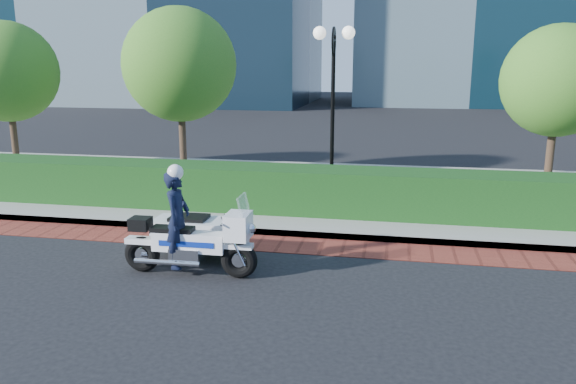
% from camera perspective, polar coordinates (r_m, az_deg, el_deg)
% --- Properties ---
extents(ground, '(120.00, 120.00, 0.00)m').
position_cam_1_polar(ground, '(9.84, -5.05, -7.89)').
color(ground, black).
rests_on(ground, ground).
extents(brick_strip, '(60.00, 1.00, 0.01)m').
position_cam_1_polar(brick_strip, '(11.20, -2.94, -5.19)').
color(brick_strip, maroon).
rests_on(brick_strip, ground).
extents(sidewalk, '(60.00, 8.00, 0.15)m').
position_cam_1_polar(sidewalk, '(15.43, 1.05, 0.19)').
color(sidewalk, gray).
rests_on(sidewalk, ground).
extents(hedge_main, '(18.00, 1.20, 1.00)m').
position_cam_1_polar(hedge_main, '(13.00, -0.76, 0.35)').
color(hedge_main, black).
rests_on(hedge_main, sidewalk).
extents(lamppost, '(1.02, 0.70, 4.21)m').
position_cam_1_polar(lamppost, '(14.12, 4.60, 10.78)').
color(lamppost, black).
rests_on(lamppost, sidewalk).
extents(tree_a, '(3.00, 3.00, 4.58)m').
position_cam_1_polar(tree_a, '(19.21, -26.64, 10.85)').
color(tree_a, '#332319').
rests_on(tree_a, sidewalk).
extents(tree_b, '(3.20, 3.20, 4.89)m').
position_cam_1_polar(tree_b, '(16.48, -10.96, 12.56)').
color(tree_b, '#332319').
rests_on(tree_b, sidewalk).
extents(tree_c, '(2.80, 2.80, 4.30)m').
position_cam_1_polar(tree_c, '(15.82, 25.72, 10.12)').
color(tree_c, '#332319').
rests_on(tree_c, sidewalk).
extents(police_motorcycle, '(2.33, 1.64, 1.89)m').
position_cam_1_polar(police_motorcycle, '(9.86, -9.89, -4.02)').
color(police_motorcycle, black).
rests_on(police_motorcycle, ground).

